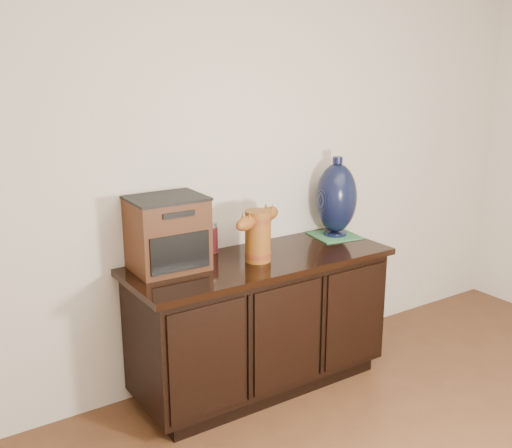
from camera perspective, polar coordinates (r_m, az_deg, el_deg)
sideboard at (r=3.33m, az=0.41°, el=-9.29°), size 1.46×0.56×0.75m
terracotta_vessel at (r=3.11m, az=0.19°, el=-0.84°), size 0.37×0.22×0.27m
tv_radio at (r=3.02m, az=-8.43°, el=-0.88°), size 0.38×0.31×0.37m
green_mat at (r=3.63m, az=7.47°, el=-1.09°), size 0.29×0.29×0.01m
lamp_base at (r=3.57m, az=7.66°, el=2.44°), size 0.28×0.28×0.47m
spray_can at (r=3.28m, az=-4.16°, el=-1.33°), size 0.06×0.06×0.17m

